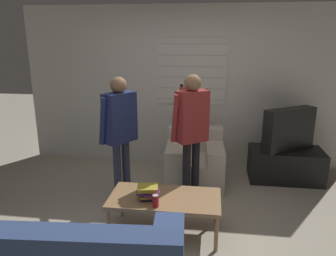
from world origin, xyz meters
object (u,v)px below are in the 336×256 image
at_px(tv, 289,129).
at_px(book_stack, 148,192).
at_px(spare_remote, 141,197).
at_px(soda_can, 155,201).
at_px(person_right_standing, 191,124).
at_px(armchair_beige, 195,162).
at_px(person_left_standing, 119,125).
at_px(coffee_table, 165,200).

relative_size(tv, book_stack, 3.25).
bearing_deg(spare_remote, soda_can, -60.66).
xyz_separation_m(soda_can, spare_remote, (-0.18, 0.17, -0.05)).
height_order(book_stack, soda_can, book_stack).
height_order(tv, person_right_standing, person_right_standing).
xyz_separation_m(armchair_beige, person_left_standing, (-0.90, -0.69, 0.70)).
distance_m(coffee_table, person_right_standing, 1.00).
bearing_deg(armchair_beige, person_left_standing, 34.81).
bearing_deg(person_right_standing, armchair_beige, 51.08).
bearing_deg(spare_remote, tv, 24.30).
height_order(coffee_table, person_left_standing, person_left_standing).
relative_size(coffee_table, person_right_standing, 0.72).
xyz_separation_m(person_right_standing, book_stack, (-0.39, -0.79, -0.53)).
bearing_deg(spare_remote, book_stack, -31.73).
bearing_deg(person_right_standing, spare_remote, -157.58).
distance_m(person_right_standing, soda_can, 1.13).
bearing_deg(tv, book_stack, 10.03).
relative_size(person_right_standing, spare_remote, 12.14).
relative_size(coffee_table, book_stack, 4.84).
height_order(book_stack, spare_remote, book_stack).
bearing_deg(coffee_table, person_right_standing, 72.97).
bearing_deg(armchair_beige, person_right_standing, 85.08).
height_order(person_right_standing, spare_remote, person_right_standing).
bearing_deg(tv, armchair_beige, -21.89).
distance_m(coffee_table, book_stack, 0.22).
bearing_deg(book_stack, person_left_standing, 124.70).
distance_m(soda_can, spare_remote, 0.25).
bearing_deg(soda_can, tv, 48.01).
xyz_separation_m(person_left_standing, spare_remote, (0.41, -0.69, -0.58)).
bearing_deg(spare_remote, coffee_table, -6.52).
distance_m(tv, book_stack, 2.43).
distance_m(armchair_beige, soda_can, 1.58).
height_order(coffee_table, person_right_standing, person_right_standing).
distance_m(tv, soda_can, 2.47).
bearing_deg(person_right_standing, soda_can, -143.47).
relative_size(tv, spare_remote, 5.83).
relative_size(armchair_beige, soda_can, 6.85).
relative_size(person_right_standing, soda_can, 13.10).
bearing_deg(armchair_beige, coffee_table, 76.85).
distance_m(armchair_beige, book_stack, 1.47).
relative_size(tv, person_left_standing, 0.49).
distance_m(book_stack, soda_can, 0.18).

